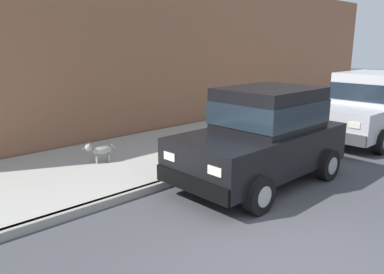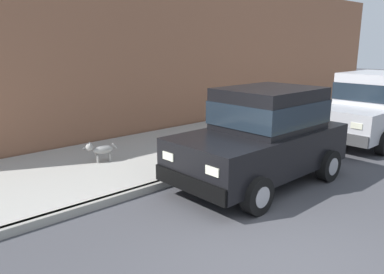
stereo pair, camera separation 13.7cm
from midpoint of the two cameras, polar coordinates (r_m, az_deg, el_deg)
ground_plane at (r=5.12m, az=14.61°, el=-18.35°), size 80.00×80.00×0.00m
curb at (r=7.09m, az=-7.85°, el=-7.99°), size 0.16×64.00×0.14m
sidewalk at (r=8.55m, az=-14.89°, el=-4.50°), size 3.60×64.00×0.14m
car_black_hatchback at (r=7.50m, az=10.20°, el=0.39°), size 1.98×3.81×1.88m
car_silver_sedan at (r=12.03m, az=25.20°, el=4.37°), size 2.05×4.61×1.92m
dog_grey at (r=8.57m, az=-14.32°, el=-1.91°), size 0.34×0.73×0.49m
building_facade at (r=13.62m, az=3.80°, el=12.41°), size 0.50×20.00×4.71m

